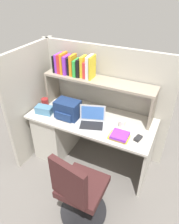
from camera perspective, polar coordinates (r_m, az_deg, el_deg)
ground_plane at (r=3.15m, az=0.41°, el=-12.56°), size 8.00×8.00×0.00m
desk at (r=3.02m, az=-6.26°, el=-4.81°), size 1.60×0.70×0.73m
cubicle_partition_rear at (r=2.94m, az=3.68°, el=2.93°), size 1.84×0.05×1.55m
cubicle_partition_left at (r=3.02m, az=-14.67°, el=2.71°), size 0.05×1.06×1.55m
overhead_hutch at (r=2.65m, az=2.39°, el=6.89°), size 1.44×0.28×0.45m
reference_books_on_shelf at (r=2.70m, az=-4.37°, el=12.49°), size 0.55×0.18×0.28m
laptop at (r=2.53m, az=0.66°, el=-2.42°), size 0.37×0.33×0.22m
backpack at (r=2.65m, az=-6.01°, el=0.66°), size 0.30×0.22×0.23m
computer_mouse at (r=2.39m, az=13.04°, el=-6.95°), size 0.08×0.12×0.03m
paper_cup at (r=2.52m, az=8.81°, el=-3.17°), size 0.08×0.08×0.09m
tissue_box at (r=2.80m, az=-12.18°, el=0.59°), size 0.23×0.15×0.10m
snack_canister at (r=2.96m, az=-11.98°, el=2.62°), size 0.10×0.10×0.11m
desk_book_stack at (r=2.37m, az=8.13°, el=-6.44°), size 0.22×0.17×0.06m
office_chair at (r=2.29m, az=-2.73°, el=-21.20°), size 0.52×0.52×0.93m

